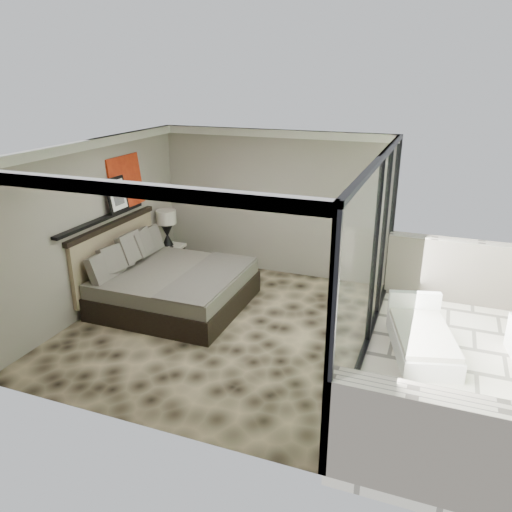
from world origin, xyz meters
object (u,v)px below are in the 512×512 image
(bed, at_px, (169,284))
(table_lamp, at_px, (167,223))
(nightstand, at_px, (168,257))
(lounger, at_px, (422,338))

(bed, relative_size, table_lamp, 3.28)
(bed, distance_m, table_lamp, 1.77)
(nightstand, xyz_separation_m, table_lamp, (-0.02, 0.05, 0.70))
(lounger, bearing_deg, bed, 164.40)
(nightstand, height_order, lounger, lounger)
(bed, height_order, lounger, bed)
(nightstand, bearing_deg, table_lamp, 96.95)
(table_lamp, bearing_deg, bed, -59.16)
(bed, bearing_deg, table_lamp, 120.84)
(table_lamp, bearing_deg, nightstand, -67.02)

